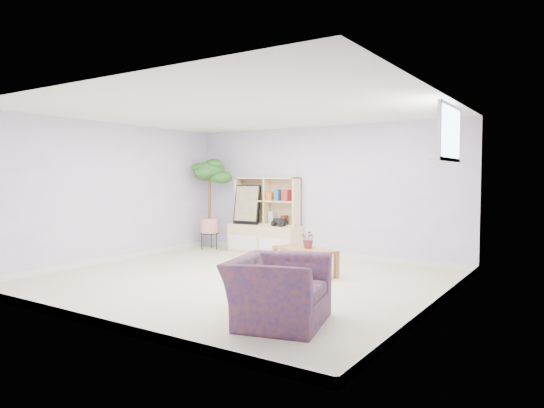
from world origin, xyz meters
The scene contains 14 objects.
floor centered at (0.00, 0.00, 0.00)m, with size 5.50×5.00×0.01m, color beige.
ceiling centered at (0.00, 0.00, 2.40)m, with size 5.50×5.00×0.01m, color white.
walls centered at (0.00, 0.00, 1.20)m, with size 5.51×5.01×2.40m.
baseboard centered at (0.00, 0.00, 0.05)m, with size 5.50×5.00×0.10m, color white, non-canonical shape.
window centered at (2.73, 0.60, 2.00)m, with size 0.10×0.98×0.68m, color silver, non-canonical shape.
window_sill centered at (2.67, 0.60, 1.68)m, with size 0.14×1.00×0.04m, color white.
storage_unit centered at (-1.08, 2.24, 0.73)m, with size 1.46×0.49×1.46m, color #D9B788, non-canonical shape.
poster centered at (-1.46, 2.19, 0.93)m, with size 0.56×0.13×0.77m, color #EEA919, non-canonical shape.
toy_truck centered at (-0.68, 2.16, 0.63)m, with size 0.32×0.22×0.17m, color black, non-canonical shape.
coffee_table centered at (0.59, 0.85, 0.20)m, with size 0.98×0.54×0.40m, color brown, non-canonical shape.
table_plant centered at (0.64, 0.89, 0.54)m, with size 0.24×0.21×0.27m, color #1E4F1B.
floor_tree centered at (-2.30, 2.05, 0.93)m, with size 0.68×0.68×1.86m, color #256C26, non-canonical shape.
armchair centered at (1.57, -1.41, 0.38)m, with size 1.02×0.89×0.76m, color navy.
sill_plant centered at (2.67, 0.75, 1.82)m, with size 0.14×0.11×0.25m, color #256C26.
Camera 1 is at (4.15, -5.45, 1.47)m, focal length 32.00 mm.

